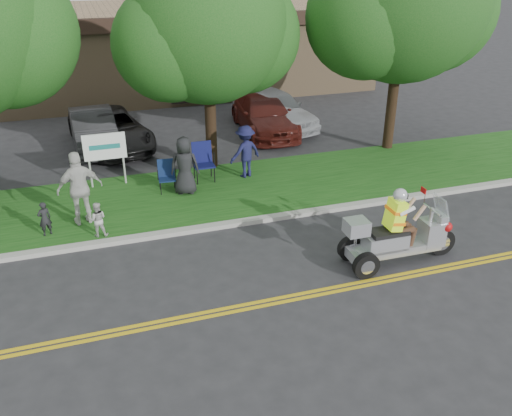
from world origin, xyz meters
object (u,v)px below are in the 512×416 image
object	(u,v)px
trike_scooter	(396,237)
parked_car_mid	(111,129)
lawn_chair_a	(167,174)
parked_car_left	(94,130)
lawn_chair_b	(203,159)
spectator_adult_right	(80,188)
parked_car_right	(264,115)
parked_car_far_right	(274,109)

from	to	relation	value
trike_scooter	parked_car_mid	bearing A→B (deg)	119.78
lawn_chair_a	parked_car_left	size ratio (longest dim) A/B	0.22
lawn_chair_b	spectator_adult_right	xyz separation A→B (m)	(-3.68, -1.93, 0.33)
lawn_chair_b	spectator_adult_right	size ratio (longest dim) A/B	0.59
spectator_adult_right	parked_car_right	size ratio (longest dim) A/B	0.42
parked_car_left	lawn_chair_a	bearing A→B (deg)	-72.43
trike_scooter	parked_car_mid	size ratio (longest dim) A/B	0.60
parked_car_left	parked_car_mid	world-z (taller)	parked_car_left
trike_scooter	parked_car_right	xyz separation A→B (m)	(0.27, 10.29, 0.02)
parked_car_right	parked_car_far_right	distance (m)	0.71
lawn_chair_a	parked_car_mid	xyz separation A→B (m)	(-1.24, 4.75, 0.03)
lawn_chair_a	parked_car_right	world-z (taller)	parked_car_right
lawn_chair_b	parked_car_far_right	world-z (taller)	parked_car_far_right
trike_scooter	lawn_chair_a	bearing A→B (deg)	129.45
spectator_adult_right	parked_car_mid	world-z (taller)	spectator_adult_right
lawn_chair_a	spectator_adult_right	bearing A→B (deg)	-145.29
spectator_adult_right	parked_car_far_right	size ratio (longest dim) A/B	0.44
parked_car_far_right	lawn_chair_a	bearing A→B (deg)	-148.52
spectator_adult_right	parked_car_mid	xyz separation A→B (m)	(1.21, 6.16, -0.43)
parked_car_right	parked_car_mid	bearing A→B (deg)	-176.50
trike_scooter	spectator_adult_right	size ratio (longest dim) A/B	1.46
lawn_chair_b	lawn_chair_a	bearing A→B (deg)	-155.81
lawn_chair_a	parked_car_left	distance (m)	5.16
lawn_chair_a	lawn_chair_b	world-z (taller)	lawn_chair_b
parked_car_far_right	lawn_chair_b	bearing A→B (deg)	-143.94
parked_car_left	parked_car_far_right	xyz separation A→B (m)	(7.09, 0.33, 0.08)
trike_scooter	lawn_chair_a	world-z (taller)	trike_scooter
lawn_chair_b	spectator_adult_right	distance (m)	4.17
lawn_chair_b	parked_car_right	distance (m)	5.45
parked_car_mid	parked_car_right	xyz separation A→B (m)	(5.92, -0.02, 0.02)
trike_scooter	parked_car_left	xyz separation A→B (m)	(-6.24, 10.38, 0.03)
trike_scooter	spectator_adult_right	world-z (taller)	spectator_adult_right
parked_car_far_right	spectator_adult_right	bearing A→B (deg)	-152.52
trike_scooter	parked_car_far_right	world-z (taller)	trike_scooter
spectator_adult_right	parked_car_right	distance (m)	9.43
spectator_adult_right	parked_car_far_right	distance (m)	10.13
parked_car_right	parked_car_far_right	bearing A→B (deg)	38.90
parked_car_left	parked_car_mid	distance (m)	0.60
trike_scooter	parked_car_far_right	bearing A→B (deg)	86.51
parked_car_far_right	parked_car_right	bearing A→B (deg)	-157.64
lawn_chair_a	parked_car_mid	size ratio (longest dim) A/B	0.20
lawn_chair_b	parked_car_far_right	bearing A→B (deg)	50.38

